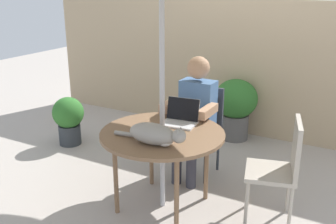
% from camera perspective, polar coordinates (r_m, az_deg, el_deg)
% --- Properties ---
extents(ground_plane, '(14.00, 14.00, 0.00)m').
position_cam_1_polar(ground_plane, '(3.64, -0.78, -13.42)').
color(ground_plane, '#ADA399').
extents(fence_back, '(5.88, 0.08, 1.72)m').
position_cam_1_polar(fence_back, '(5.13, 10.86, 6.25)').
color(fence_back, tan).
rests_on(fence_back, ground).
extents(patio_table, '(1.07, 1.07, 0.71)m').
position_cam_1_polar(patio_table, '(3.34, -0.83, -3.82)').
color(patio_table, brown).
rests_on(patio_table, ground).
extents(chair_occupied, '(0.40, 0.40, 0.90)m').
position_cam_1_polar(chair_occupied, '(4.06, 4.82, -1.58)').
color(chair_occupied, '#33383F').
rests_on(chair_occupied, ground).
extents(chair_empty, '(0.49, 0.49, 0.90)m').
position_cam_1_polar(chair_empty, '(3.30, 16.33, -7.25)').
color(chair_empty, '#B2A899').
rests_on(chair_empty, ground).
extents(person_seated, '(0.48, 0.48, 1.24)m').
position_cam_1_polar(person_seated, '(3.87, 3.93, 0.05)').
color(person_seated, '#4C72A5').
rests_on(person_seated, ground).
extents(laptop, '(0.32, 0.28, 0.21)m').
position_cam_1_polar(laptop, '(3.51, 1.91, -0.62)').
color(laptop, silver).
rests_on(laptop, patio_table).
extents(cat, '(0.65, 0.21, 0.17)m').
position_cam_1_polar(cat, '(3.05, -1.85, -3.30)').
color(cat, gray).
rests_on(cat, patio_table).
extents(potted_plant_near_fence, '(0.38, 0.38, 0.60)m').
position_cam_1_polar(potted_plant_near_fence, '(4.92, -14.32, -0.85)').
color(potted_plant_near_fence, '#33383D').
rests_on(potted_plant_near_fence, ground).
extents(potted_plant_by_chair, '(0.54, 0.54, 0.78)m').
position_cam_1_polar(potted_plant_by_chair, '(4.98, 9.82, 1.04)').
color(potted_plant_by_chair, '#595654').
rests_on(potted_plant_by_chair, ground).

